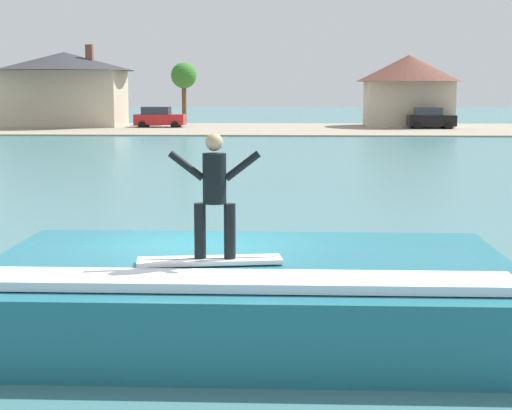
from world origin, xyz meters
The scene contains 10 objects.
ground_plane centered at (0.00, 0.00, 0.00)m, with size 260.00×260.00×0.00m, color #41757A.
wave_crest centered at (0.88, -1.03, 0.55)m, with size 7.61×4.68×1.16m.
surfboard centered at (0.37, -1.73, 1.19)m, with size 2.01×0.73×0.06m.
surfer centered at (0.45, -1.71, 2.18)m, with size 1.25×0.32×1.71m.
shoreline_bank centered at (0.00, 53.91, 0.06)m, with size 120.00×18.77×0.11m.
car_near_shore centered at (-9.78, 55.54, 0.95)m, with size 4.29×2.31×1.86m.
car_far_shore centered at (13.22, 54.07, 0.94)m, with size 3.92×2.04×1.86m.
house_with_chimney centered at (-18.34, 57.10, 3.97)m, with size 12.35×12.35×7.17m.
house_gabled_white centered at (11.86, 57.89, 3.78)m, with size 9.14×9.14×6.32m.
tree_tall_bare centered at (-8.20, 60.11, 4.46)m, with size 2.35×2.35×5.77m.
Camera 1 is at (1.45, -12.18, 3.54)m, focal length 55.14 mm.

